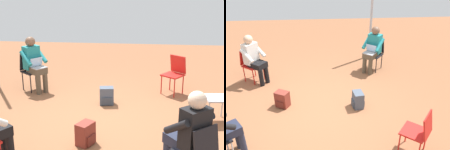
% 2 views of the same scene
% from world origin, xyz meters
% --- Properties ---
extents(ground_plane, '(14.00, 14.00, 0.00)m').
position_xyz_m(ground_plane, '(0.00, 0.00, 0.00)').
color(ground_plane, brown).
extents(chair_northwest, '(0.58, 0.58, 0.85)m').
position_xyz_m(chair_northwest, '(-1.87, 1.53, 0.50)').
color(chair_northwest, black).
rests_on(chair_northwest, ground).
extents(chair_east, '(0.47, 0.43, 0.85)m').
position_xyz_m(chair_east, '(2.09, 0.22, 0.50)').
color(chair_east, '#B7B7BC').
rests_on(chair_east, ground).
extents(chair_northeast, '(0.58, 0.58, 0.85)m').
position_xyz_m(chair_northeast, '(1.40, 1.59, 0.50)').
color(chair_northeast, red).
rests_on(chair_northeast, ground).
extents(person_with_laptop, '(0.64, 0.63, 1.24)m').
position_xyz_m(person_with_laptop, '(-1.74, 1.43, 0.69)').
color(person_with_laptop, '#4C4233').
rests_on(person_with_laptop, ground).
extents(person_in_black, '(0.63, 0.63, 1.24)m').
position_xyz_m(person_in_black, '(1.27, -1.61, 0.69)').
color(person_in_black, '#23283D').
rests_on(person_in_black, ground).
extents(backpack_near_laptop_user, '(0.31, 0.34, 0.36)m').
position_xyz_m(backpack_near_laptop_user, '(-0.16, -0.85, 0.16)').
color(backpack_near_laptop_user, maroon).
rests_on(backpack_near_laptop_user, ground).
extents(backpack_by_empty_chair, '(0.31, 0.28, 0.36)m').
position_xyz_m(backpack_by_empty_chair, '(-0.02, 0.79, 0.16)').
color(backpack_by_empty_chair, '#475160').
rests_on(backpack_by_empty_chair, ground).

